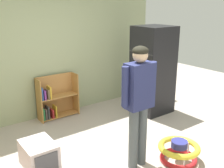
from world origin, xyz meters
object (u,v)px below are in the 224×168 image
object	(u,v)px
bookshelf	(55,100)
pet_carrier	(39,154)
standing_person	(139,97)
baby_walker	(179,151)
refrigerator	(153,70)

from	to	relation	value
bookshelf	pet_carrier	xyz separation A→B (m)	(-0.91, -1.44, -0.19)
bookshelf	standing_person	size ratio (longest dim) A/B	0.50
standing_person	baby_walker	bearing A→B (deg)	-26.65
refrigerator	bookshelf	world-z (taller)	refrigerator
baby_walker	pet_carrier	size ratio (longest dim) A/B	1.09
standing_person	pet_carrier	size ratio (longest dim) A/B	3.09
refrigerator	bookshelf	distance (m)	2.07
standing_person	baby_walker	xyz separation A→B (m)	(0.56, -0.28, -0.87)
refrigerator	standing_person	world-z (taller)	refrigerator
baby_walker	bookshelf	bearing A→B (deg)	106.92
bookshelf	refrigerator	bearing A→B (deg)	-26.93
bookshelf	baby_walker	world-z (taller)	bookshelf
refrigerator	standing_person	size ratio (longest dim) A/B	1.04
refrigerator	pet_carrier	size ratio (longest dim) A/B	3.22
standing_person	baby_walker	size ratio (longest dim) A/B	2.82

